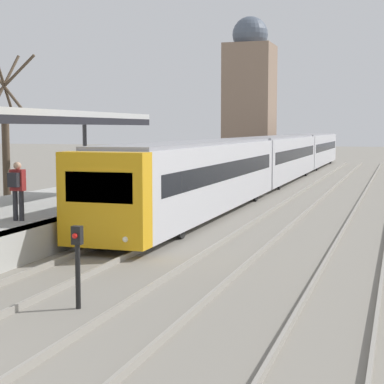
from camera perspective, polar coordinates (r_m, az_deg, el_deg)
name	(u,v)px	position (r m, az deg, el deg)	size (l,w,h in m)	color
person_on_platform	(17,186)	(18.63, -15.28, 0.52)	(0.40, 0.40, 1.66)	#2D2D33
train_near	(277,156)	(42.26, 7.60, 3.15)	(2.56, 52.18, 2.99)	gold
signal_post_near	(77,257)	(12.66, -10.15, -5.72)	(0.20, 0.21, 1.63)	black
distant_domed_building	(250,97)	(55.83, 5.14, 8.40)	(4.00, 4.00, 12.94)	#89705B
bare_tree_background	(6,138)	(28.20, -16.24, 4.60)	(3.02, 1.88, 6.61)	#4C3D2D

